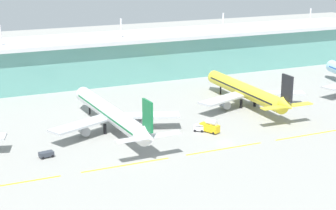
# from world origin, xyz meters

# --- Properties ---
(ground_plane) EXTENTS (600.00, 600.00, 0.00)m
(ground_plane) POSITION_xyz_m (0.00, 0.00, 0.00)
(ground_plane) COLOR gray
(terminal_building) EXTENTS (288.00, 34.00, 30.63)m
(terminal_building) POSITION_xyz_m (-0.00, 105.35, 11.02)
(terminal_building) COLOR #5B9E93
(terminal_building) RESTS_ON ground
(airliner_near_middle) EXTENTS (48.77, 70.79, 18.90)m
(airliner_near_middle) POSITION_xyz_m (-30.31, 27.70, 6.46)
(airliner_near_middle) COLOR silver
(airliner_near_middle) RESTS_ON ground
(airliner_far_middle) EXTENTS (48.78, 65.21, 18.90)m
(airliner_far_middle) POSITION_xyz_m (30.71, 35.93, 6.45)
(airliner_far_middle) COLOR yellow
(airliner_far_middle) RESTS_ON ground
(taxiway_stripe_west) EXTENTS (28.00, 0.70, 0.04)m
(taxiway_stripe_west) POSITION_xyz_m (-71.00, -4.51, 0.02)
(taxiway_stripe_west) COLOR yellow
(taxiway_stripe_west) RESTS_ON ground
(taxiway_stripe_mid_west) EXTENTS (28.00, 0.70, 0.04)m
(taxiway_stripe_mid_west) POSITION_xyz_m (-37.00, -4.51, 0.02)
(taxiway_stripe_mid_west) COLOR yellow
(taxiway_stripe_mid_west) RESTS_ON ground
(taxiway_stripe_centre) EXTENTS (28.00, 0.70, 0.04)m
(taxiway_stripe_centre) POSITION_xyz_m (-3.00, -4.51, 0.02)
(taxiway_stripe_centre) COLOR yellow
(taxiway_stripe_centre) RESTS_ON ground
(taxiway_stripe_mid_east) EXTENTS (28.00, 0.70, 0.04)m
(taxiway_stripe_mid_east) POSITION_xyz_m (31.00, -4.51, 0.02)
(taxiway_stripe_mid_east) COLOR yellow
(taxiway_stripe_mid_east) RESTS_ON ground
(fuel_truck) EXTENTS (5.50, 7.61, 4.95)m
(fuel_truck) POSITION_xyz_m (0.83, 12.22, 2.26)
(fuel_truck) COLOR gold
(fuel_truck) RESTS_ON ground
(baggage_cart) EXTENTS (3.93, 3.69, 2.48)m
(baggage_cart) POSITION_xyz_m (-2.24, 14.82, 1.26)
(baggage_cart) COLOR silver
(baggage_cart) RESTS_ON ground
(pushback_tug) EXTENTS (4.72, 3.09, 1.85)m
(pushback_tug) POSITION_xyz_m (-57.35, 11.86, 1.10)
(pushback_tug) COLOR #333842
(pushback_tug) RESTS_ON ground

